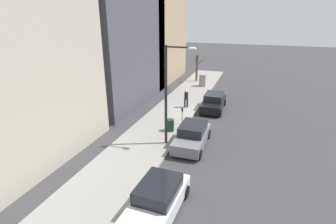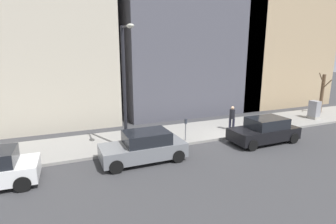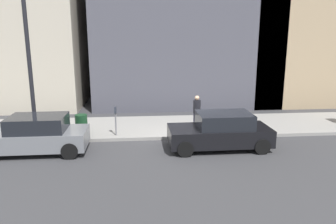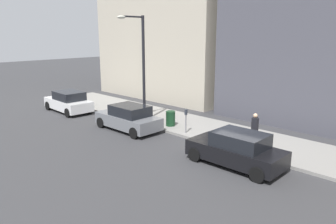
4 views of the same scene
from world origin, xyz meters
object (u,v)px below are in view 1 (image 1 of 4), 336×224
Objects in this scene: parked_car_white at (157,200)px; parking_meter at (182,114)px; parked_car_grey at (192,136)px; pedestrian_near_meter at (186,98)px; parked_car_black at (214,102)px; utility_box at (203,80)px; streetlamp at (170,88)px; bare_tree at (197,67)px; trash_bin at (170,125)px.

parked_car_white is 3.15× the size of parking_meter.
pedestrian_near_meter reaches higher than parked_car_grey.
parked_car_black is 7.55m from parked_car_grey.
utility_box reaches higher than parked_car_black.
parking_meter is 3.94m from pedestrian_near_meter.
bare_tree is (2.30, -17.88, -2.10)m from streetlamp.
pedestrian_near_meter is (-0.13, 8.04, 0.24)m from utility_box.
parked_car_grey is 0.99× the size of parked_car_white.
utility_box reaches higher than parking_meter.
streetlamp is at bearing 18.47° from parked_car_grey.
parked_car_white is 24.51m from bare_tree.
bare_tree is 2.14× the size of pedestrian_near_meter.
parking_meter is 0.81× the size of pedestrian_near_meter.
utility_box reaches higher than parked_car_grey.
pedestrian_near_meter is (2.47, 0.56, 0.35)m from parked_car_black.
trash_bin is (-1.68, 15.91, -1.32)m from bare_tree.
trash_bin is (-0.40, 13.53, -0.25)m from utility_box.
parked_car_black is 14.33m from parked_car_white.
parked_car_white is (0.05, 14.33, 0.00)m from parked_car_black.
utility_box reaches higher than parked_car_white.
parked_car_white is 21.95m from utility_box.
trash_bin is 0.54× the size of pedestrian_near_meter.
pedestrian_near_meter is (-1.41, 10.41, -0.83)m from bare_tree.
trash_bin is (0.62, -1.98, -3.42)m from streetlamp.
parked_car_white is at bearing 64.87° from pedestrian_near_meter.
trash_bin is (2.04, -1.49, -0.14)m from parked_car_grey.
streetlamp reaches higher than parked_car_grey.
bare_tree is at bearing -78.32° from parked_car_grey.
trash_bin is at bearing 74.51° from parking_meter.
parked_car_black is 0.65× the size of streetlamp.
parked_car_grey is 4.68× the size of trash_bin.
streetlamp is (1.53, -6.29, 3.28)m from parked_car_white.
pedestrian_near_meter is at bearing -79.41° from parking_meter.
trash_bin is at bearing 57.76° from pedestrian_near_meter.
pedestrian_near_meter is at bearing -72.08° from parked_car_grey.
parked_car_white is at bearing 96.66° from utility_box.
parked_car_white reaches higher than trash_bin.
parked_car_grey is 15.22m from utility_box.
parked_car_grey is at bearing 117.04° from parking_meter.
parking_meter is 0.94× the size of utility_box.
parking_meter is at bearing 65.49° from pedestrian_near_meter.
streetlamp reaches higher than bare_tree.
trash_bin is (0.45, 1.62, -0.38)m from parking_meter.
parked_car_black is at bearing -109.89° from trash_bin.
parked_car_grey is 2.54× the size of pedestrian_near_meter.
parking_meter is (1.74, 4.44, 0.24)m from parked_car_black.
trash_bin is at bearing -72.65° from streetlamp.
parking_meter is at bearing -105.49° from trash_bin.
streetlamp is (-1.02, 15.51, 3.17)m from utility_box.
parked_car_grey is 0.65× the size of streetlamp.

